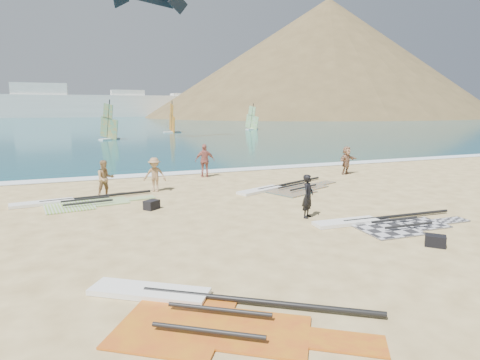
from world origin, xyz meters
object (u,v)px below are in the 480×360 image
object	(u,v)px
rig_green	(74,203)
beachgoer_back	(205,161)
rig_red	(196,310)
gear_bag_far	(435,241)
person_wetsuit	(308,196)
beachgoer_left	(105,179)
beachgoer_right	(346,160)
rig_grey	(382,224)
beachgoer_mid	(155,175)
gear_bag_near	(152,205)
rig_orange	(284,189)

from	to	relation	value
rig_green	beachgoer_back	distance (m)	8.04
rig_red	gear_bag_far	distance (m)	7.42
gear_bag_far	person_wetsuit	size ratio (longest dim) A/B	0.35
beachgoer_left	beachgoer_right	distance (m)	13.53
rig_grey	beachgoer_right	world-z (taller)	beachgoer_right
beachgoer_back	beachgoer_right	bearing A→B (deg)	176.75
beachgoer_left	beachgoer_mid	xyz separation A→B (m)	(2.20, 0.28, -0.01)
rig_green	beachgoer_right	world-z (taller)	beachgoer_right
rig_grey	beachgoer_right	bearing A→B (deg)	62.98
rig_red	gear_bag_near	bearing A→B (deg)	120.34
beachgoer_mid	rig_red	bearing A→B (deg)	-73.76
rig_red	beachgoer_mid	world-z (taller)	beachgoer_mid
beachgoer_mid	beachgoer_right	bearing A→B (deg)	26.17
rig_orange	beachgoer_mid	xyz separation A→B (m)	(-5.84, 1.78, 0.75)
rig_red	beachgoer_right	size ratio (longest dim) A/B	3.19
beachgoer_back	beachgoer_right	size ratio (longest dim) A/B	1.13
gear_bag_near	rig_green	bearing A→B (deg)	144.54
rig_green	rig_red	bearing A→B (deg)	-85.12
beachgoer_mid	beachgoer_back	xyz separation A→B (m)	(3.28, 2.96, 0.13)
rig_green	gear_bag_near	world-z (taller)	gear_bag_near
gear_bag_near	rig_grey	bearing A→B (deg)	-35.33
person_wetsuit	gear_bag_far	bearing A→B (deg)	-106.24
person_wetsuit	beachgoer_back	world-z (taller)	beachgoer_back
rig_red	beachgoer_left	size ratio (longest dim) A/B	3.26
rig_green	rig_red	world-z (taller)	rig_red
beachgoer_mid	rig_green	bearing A→B (deg)	-139.09
rig_red	beachgoer_back	bearing A→B (deg)	106.55
rig_orange	gear_bag_far	bearing A→B (deg)	-110.21
gear_bag_near	gear_bag_far	size ratio (longest dim) A/B	1.02
gear_bag_far	beachgoer_left	bearing A→B (deg)	129.81
person_wetsuit	rig_green	bearing A→B (deg)	105.06
rig_grey	beachgoer_mid	distance (m)	10.30
rig_green	beachgoer_back	size ratio (longest dim) A/B	3.08
gear_bag_far	beachgoer_back	bearing A→B (deg)	102.46
rig_grey	rig_orange	world-z (taller)	rig_orange
gear_bag_near	beachgoer_right	distance (m)	12.66
rig_grey	gear_bag_near	size ratio (longest dim) A/B	9.92
rig_grey	gear_bag_far	distance (m)	2.23
beachgoer_right	rig_orange	bearing A→B (deg)	-176.03
person_wetsuit	beachgoer_mid	xyz separation A→B (m)	(-4.37, 6.45, 0.02)
person_wetsuit	rig_red	bearing A→B (deg)	-178.26
gear_bag_far	person_wetsuit	xyz separation A→B (m)	(-1.86, 3.94, 0.62)
rig_red	beachgoer_left	world-z (taller)	beachgoer_left
rig_orange	beachgoer_left	bearing A→B (deg)	146.57
rig_orange	beachgoer_left	size ratio (longest dim) A/B	3.64
rig_green	beachgoer_mid	world-z (taller)	beachgoer_mid
rig_grey	person_wetsuit	size ratio (longest dim) A/B	3.52
person_wetsuit	beachgoer_left	bearing A→B (deg)	95.34
beachgoer_back	rig_grey	bearing A→B (deg)	116.16
rig_grey	gear_bag_far	xyz separation A→B (m)	(-0.01, -2.23, 0.11)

